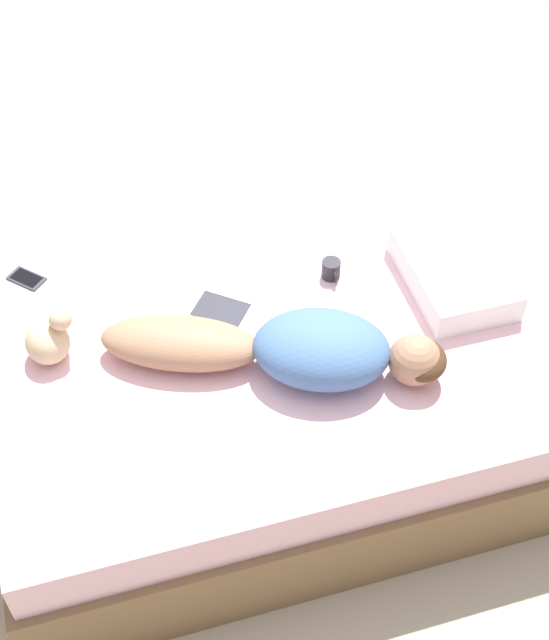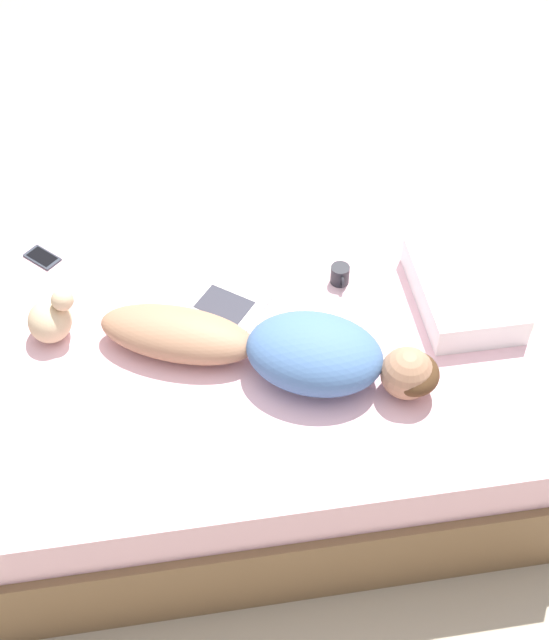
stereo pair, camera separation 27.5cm
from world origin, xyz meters
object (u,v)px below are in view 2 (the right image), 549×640
at_px(coffee_mug, 340,275).
at_px(cell_phone, 42,257).
at_px(person, 284,350).
at_px(open_magazine, 238,289).

distance_m(coffee_mug, cell_phone, 1.18).
height_order(person, coffee_mug, person).
bearing_deg(coffee_mug, person, -35.84).
xyz_separation_m(person, coffee_mug, (-0.39, 0.28, -0.06)).
bearing_deg(coffee_mug, cell_phone, -105.33).
bearing_deg(open_magazine, coffee_mug, 125.50).
relative_size(person, coffee_mug, 11.62).
relative_size(coffee_mug, cell_phone, 0.67).
xyz_separation_m(person, open_magazine, (-0.41, -0.11, -0.09)).
relative_size(person, open_magazine, 2.40).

